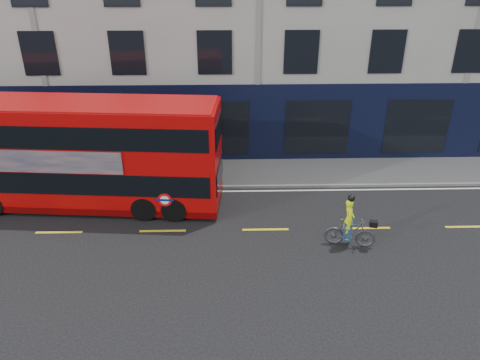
{
  "coord_description": "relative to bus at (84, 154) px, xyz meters",
  "views": [
    {
      "loc": [
        -1.38,
        -13.88,
        9.94
      ],
      "look_at": [
        -0.98,
        2.07,
        1.89
      ],
      "focal_mm": 35.0,
      "sensor_mm": 36.0,
      "label": 1
    }
  ],
  "objects": [
    {
      "name": "cyclist",
      "position": [
        10.28,
        -3.37,
        -1.61
      ],
      "size": [
        1.91,
        0.89,
        2.11
      ],
      "rotation": [
        0.0,
        0.0,
        -0.21
      ],
      "color": "#444649",
      "rests_on": "ground"
    },
    {
      "name": "bus",
      "position": [
        0.0,
        0.0,
        0.0
      ],
      "size": [
        11.37,
        3.45,
        4.51
      ],
      "rotation": [
        0.0,
        0.0,
        -0.08
      ],
      "color": "#B40707",
      "rests_on": "ground"
    },
    {
      "name": "kerb",
      "position": [
        7.31,
        1.26,
        -2.25
      ],
      "size": [
        60.0,
        0.12,
        0.13
      ],
      "primitive_type": "cube",
      "color": "slate",
      "rests_on": "ground"
    },
    {
      "name": "lane_dashes",
      "position": [
        7.31,
        -2.24,
        -2.31
      ],
      "size": [
        58.0,
        0.12,
        0.01
      ],
      "primitive_type": null,
      "color": "gold",
      "rests_on": "ground"
    },
    {
      "name": "pavement",
      "position": [
        7.31,
        2.76,
        -2.25
      ],
      "size": [
        60.0,
        3.0,
        0.12
      ],
      "primitive_type": "cube",
      "color": "gray",
      "rests_on": "ground"
    },
    {
      "name": "ground",
      "position": [
        7.31,
        -3.74,
        -2.31
      ],
      "size": [
        120.0,
        120.0,
        0.0
      ],
      "primitive_type": "plane",
      "color": "black",
      "rests_on": "ground"
    },
    {
      "name": "road_edge_line",
      "position": [
        7.31,
        0.96,
        -2.31
      ],
      "size": [
        58.0,
        0.1,
        0.01
      ],
      "primitive_type": "cube",
      "color": "silver",
      "rests_on": "ground"
    }
  ]
}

